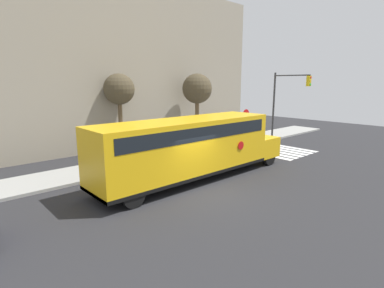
{
  "coord_description": "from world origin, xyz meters",
  "views": [
    {
      "loc": [
        -9.13,
        -9.18,
        4.95
      ],
      "look_at": [
        1.31,
        2.37,
        1.74
      ],
      "focal_mm": 28.0,
      "sensor_mm": 36.0,
      "label": 1
    }
  ],
  "objects_px": {
    "school_bus": "(191,145)",
    "tree_near_sidewalk": "(119,90)",
    "traffic_light": "(285,97)",
    "tree_far_sidewalk": "(197,89)",
    "stop_sign": "(246,121)"
  },
  "relations": [
    {
      "from": "school_bus",
      "to": "traffic_light",
      "type": "distance_m",
      "value": 12.91
    },
    {
      "from": "stop_sign",
      "to": "traffic_light",
      "type": "relative_size",
      "value": 0.49
    },
    {
      "from": "tree_near_sidewalk",
      "to": "stop_sign",
      "type": "bearing_deg",
      "value": -25.54
    },
    {
      "from": "school_bus",
      "to": "stop_sign",
      "type": "relative_size",
      "value": 4.1
    },
    {
      "from": "traffic_light",
      "to": "school_bus",
      "type": "bearing_deg",
      "value": -169.29
    },
    {
      "from": "school_bus",
      "to": "traffic_light",
      "type": "xyz_separation_m",
      "value": [
        12.53,
        2.37,
        1.97
      ]
    },
    {
      "from": "stop_sign",
      "to": "traffic_light",
      "type": "xyz_separation_m",
      "value": [
        3.0,
        -1.61,
        1.88
      ]
    },
    {
      "from": "school_bus",
      "to": "tree_far_sidewalk",
      "type": "xyz_separation_m",
      "value": [
        7.29,
        7.37,
        2.56
      ]
    },
    {
      "from": "traffic_light",
      "to": "tree_far_sidewalk",
      "type": "height_order",
      "value": "traffic_light"
    },
    {
      "from": "tree_near_sidewalk",
      "to": "traffic_light",
      "type": "bearing_deg",
      "value": -26.21
    },
    {
      "from": "tree_near_sidewalk",
      "to": "tree_far_sidewalk",
      "type": "bearing_deg",
      "value": -7.49
    },
    {
      "from": "school_bus",
      "to": "tree_near_sidewalk",
      "type": "relative_size",
      "value": 2.08
    },
    {
      "from": "tree_far_sidewalk",
      "to": "school_bus",
      "type": "bearing_deg",
      "value": -134.69
    },
    {
      "from": "tree_near_sidewalk",
      "to": "tree_far_sidewalk",
      "type": "height_order",
      "value": "tree_far_sidewalk"
    },
    {
      "from": "stop_sign",
      "to": "traffic_light",
      "type": "bearing_deg",
      "value": -28.17
    }
  ]
}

